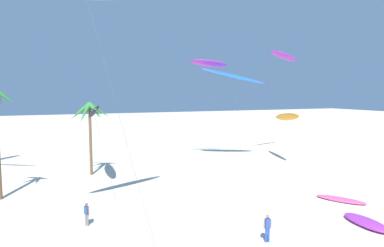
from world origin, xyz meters
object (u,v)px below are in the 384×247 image
at_px(flying_kite_3, 94,112).
at_px(flying_kite_6, 233,76).
at_px(person_foreground_walker, 87,213).
at_px(palm_tree_4, 90,115).
at_px(grounded_kite_1, 341,199).
at_px(flying_kite_7, 284,56).
at_px(flying_kite_4, 209,63).
at_px(person_near_left, 267,227).
at_px(flying_kite_5, 286,117).
at_px(grounded_kite_0, 366,222).

height_order(flying_kite_3, flying_kite_6, flying_kite_6).
xyz_separation_m(flying_kite_3, person_foreground_walker, (-1.62, -10.55, -6.49)).
bearing_deg(flying_kite_6, person_foreground_walker, -143.40).
distance_m(palm_tree_4, grounded_kite_1, 26.74).
bearing_deg(flying_kite_7, flying_kite_6, -170.34).
height_order(flying_kite_4, person_near_left, flying_kite_4).
bearing_deg(palm_tree_4, person_near_left, -67.90).
height_order(flying_kite_5, flying_kite_6, flying_kite_6).
bearing_deg(grounded_kite_1, flying_kite_4, 101.09).
bearing_deg(grounded_kite_0, flying_kite_4, 93.10).
height_order(flying_kite_4, grounded_kite_1, flying_kite_4).
xyz_separation_m(palm_tree_4, person_near_left, (8.72, -21.48, -5.86)).
xyz_separation_m(flying_kite_7, grounded_kite_1, (-8.56, -19.08, -14.54)).
relative_size(flying_kite_5, person_near_left, 4.53).
bearing_deg(flying_kite_4, flying_kite_6, -26.49).
xyz_separation_m(grounded_kite_0, grounded_kite_1, (2.44, 4.49, -0.08)).
distance_m(palm_tree_4, flying_kite_3, 4.16).
relative_size(grounded_kite_1, person_foreground_walker, 2.44).
xyz_separation_m(flying_kite_6, person_near_left, (-9.54, -21.47, -10.55)).
height_order(flying_kite_4, flying_kite_5, flying_kite_4).
xyz_separation_m(flying_kite_6, grounded_kite_1, (0.84, -17.48, -11.37)).
height_order(flying_kite_5, person_foreground_walker, flying_kite_5).
relative_size(grounded_kite_1, person_near_left, 2.28).
distance_m(grounded_kite_0, grounded_kite_1, 5.11).
xyz_separation_m(flying_kite_5, grounded_kite_1, (-5.85, -14.82, -5.96)).
bearing_deg(person_near_left, palm_tree_4, 112.10).
xyz_separation_m(grounded_kite_0, person_near_left, (-7.94, 0.49, 0.75)).
bearing_deg(palm_tree_4, flying_kite_5, -6.10).
bearing_deg(person_near_left, flying_kite_4, 73.76).
distance_m(flying_kite_7, person_foreground_walker, 36.12).
distance_m(grounded_kite_0, person_foreground_walker, 19.58).
distance_m(grounded_kite_0, person_near_left, 7.99).
bearing_deg(grounded_kite_1, flying_kite_5, 68.44).
bearing_deg(grounded_kite_0, person_foreground_walker, 158.11).
height_order(palm_tree_4, flying_kite_7, flying_kite_7).
relative_size(flying_kite_3, grounded_kite_0, 2.66).
bearing_deg(flying_kite_4, person_near_left, -106.24).
relative_size(flying_kite_3, person_foreground_walker, 6.00).
bearing_deg(grounded_kite_1, person_near_left, -158.95).
relative_size(person_foreground_walker, person_near_left, 0.93).
distance_m(flying_kite_3, flying_kite_5, 24.90).
height_order(flying_kite_7, grounded_kite_0, flying_kite_7).
height_order(palm_tree_4, flying_kite_4, flying_kite_4).
bearing_deg(person_near_left, flying_kite_5, 49.21).
relative_size(flying_kite_3, flying_kite_5, 1.24).
bearing_deg(flying_kite_3, flying_kite_4, 19.96).
xyz_separation_m(flying_kite_4, flying_kite_6, (2.87, -1.43, -1.67)).
bearing_deg(flying_kite_3, grounded_kite_1, -35.15).
xyz_separation_m(palm_tree_4, person_foreground_walker, (-1.50, -14.67, -5.93)).
bearing_deg(grounded_kite_1, grounded_kite_0, -118.54).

